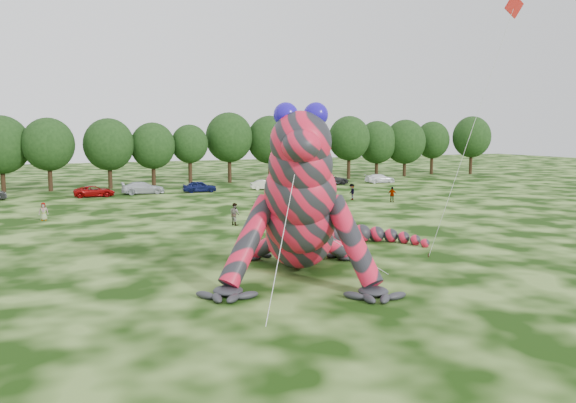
% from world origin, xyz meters
% --- Properties ---
extents(ground, '(240.00, 240.00, 0.00)m').
position_xyz_m(ground, '(0.00, 0.00, 0.00)').
color(ground, '#16330A').
rests_on(ground, ground).
extents(inflatable_gecko, '(22.04, 23.51, 9.34)m').
position_xyz_m(inflatable_gecko, '(-4.88, 7.21, 4.67)').
color(inflatable_gecko, red).
rests_on(inflatable_gecko, ground).
extents(flying_kite, '(3.18, 4.19, 15.64)m').
position_xyz_m(flying_kite, '(5.64, 2.46, 13.71)').
color(flying_kite, red).
rests_on(flying_kite, ground).
extents(tree_5, '(7.16, 6.44, 9.80)m').
position_xyz_m(tree_5, '(-23.12, 58.44, 4.90)').
color(tree_5, black).
rests_on(tree_5, ground).
extents(tree_6, '(6.52, 5.86, 9.49)m').
position_xyz_m(tree_6, '(-17.56, 56.68, 4.75)').
color(tree_6, black).
rests_on(tree_6, ground).
extents(tree_7, '(6.68, 6.01, 9.48)m').
position_xyz_m(tree_7, '(-10.08, 56.80, 4.74)').
color(tree_7, black).
rests_on(tree_7, ground).
extents(tree_8, '(6.14, 5.53, 8.94)m').
position_xyz_m(tree_8, '(-4.22, 56.99, 4.47)').
color(tree_8, black).
rests_on(tree_8, ground).
extents(tree_9, '(5.27, 4.74, 8.68)m').
position_xyz_m(tree_9, '(1.06, 57.35, 4.34)').
color(tree_9, black).
rests_on(tree_9, ground).
extents(tree_10, '(7.09, 6.38, 10.50)m').
position_xyz_m(tree_10, '(7.40, 58.58, 5.25)').
color(tree_10, black).
rests_on(tree_10, ground).
extents(tree_11, '(7.01, 6.31, 10.07)m').
position_xyz_m(tree_11, '(13.79, 58.20, 5.03)').
color(tree_11, black).
rests_on(tree_11, ground).
extents(tree_12, '(5.99, 5.39, 8.97)m').
position_xyz_m(tree_12, '(20.01, 57.74, 4.49)').
color(tree_12, black).
rests_on(tree_12, ground).
extents(tree_13, '(6.83, 6.15, 10.13)m').
position_xyz_m(tree_13, '(27.13, 57.13, 5.06)').
color(tree_13, black).
rests_on(tree_13, ground).
extents(tree_14, '(6.82, 6.14, 9.40)m').
position_xyz_m(tree_14, '(33.46, 58.72, 4.70)').
color(tree_14, black).
rests_on(tree_14, ground).
extents(tree_15, '(7.17, 6.45, 9.63)m').
position_xyz_m(tree_15, '(38.47, 57.77, 4.82)').
color(tree_15, black).
rests_on(tree_15, ground).
extents(tree_16, '(6.26, 5.63, 9.37)m').
position_xyz_m(tree_16, '(45.45, 59.37, 4.69)').
color(tree_16, black).
rests_on(tree_16, ground).
extents(tree_17, '(6.98, 6.28, 10.30)m').
position_xyz_m(tree_17, '(51.95, 56.66, 5.15)').
color(tree_17, black).
rests_on(tree_17, ground).
extents(car_2, '(4.79, 2.29, 1.32)m').
position_xyz_m(car_2, '(-12.91, 47.88, 0.66)').
color(car_2, '#990808').
rests_on(car_2, ground).
extents(car_3, '(5.33, 2.42, 1.51)m').
position_xyz_m(car_3, '(-7.09, 48.59, 0.76)').
color(car_3, silver).
rests_on(car_3, ground).
extents(car_4, '(4.42, 2.15, 1.45)m').
position_xyz_m(car_4, '(-0.15, 47.66, 0.73)').
color(car_4, '#0F1648').
rests_on(car_4, ground).
extents(car_5, '(4.07, 1.97, 1.29)m').
position_xyz_m(car_5, '(8.66, 47.16, 0.64)').
color(car_5, silver).
rests_on(car_5, ground).
extents(car_6, '(5.36, 2.99, 1.42)m').
position_xyz_m(car_6, '(20.13, 49.93, 0.71)').
color(car_6, '#28282A').
rests_on(car_6, ground).
extents(car_7, '(4.74, 2.28, 1.33)m').
position_xyz_m(car_7, '(27.81, 48.93, 0.67)').
color(car_7, white).
rests_on(car_7, ground).
extents(spectator_4, '(0.82, 0.58, 1.59)m').
position_xyz_m(spectator_4, '(-18.56, 31.27, 0.80)').
color(spectator_4, gray).
rests_on(spectator_4, ground).
extents(spectator_3, '(1.01, 0.97, 1.69)m').
position_xyz_m(spectator_3, '(16.74, 29.46, 0.85)').
color(spectator_3, gray).
rests_on(spectator_3, ground).
extents(spectator_2, '(0.91, 1.31, 1.85)m').
position_xyz_m(spectator_2, '(13.66, 32.98, 0.92)').
color(spectator_2, gray).
rests_on(spectator_2, ground).
extents(spectator_1, '(0.96, 1.09, 1.88)m').
position_xyz_m(spectator_1, '(-3.90, 22.22, 0.94)').
color(spectator_1, gray).
rests_on(spectator_1, ground).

